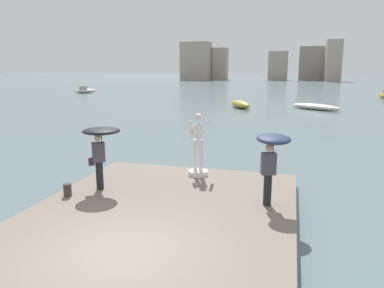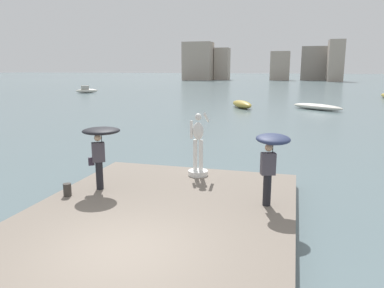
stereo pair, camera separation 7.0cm
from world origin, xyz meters
name	(u,v)px [view 1 (the left image)]	position (x,y,z in m)	size (l,w,h in m)	color
ground_plane	(265,101)	(0.00, 40.00, 0.00)	(400.00, 400.00, 0.00)	slate
pier	(154,225)	(0.00, 1.86, 0.20)	(6.99, 9.71, 0.40)	slate
statue_white_figure	(198,151)	(0.16, 5.79, 1.27)	(0.69, 0.91, 2.22)	white
onlooker_left	(101,139)	(-2.35, 3.57, 1.97)	(1.59, 1.59, 1.94)	black
onlooker_right	(272,151)	(2.77, 3.52, 1.91)	(1.17, 1.18, 2.00)	black
mooring_bollard	(67,190)	(-3.01, 2.68, 0.59)	(0.23, 0.23, 0.38)	#38332D
boat_mid	(316,107)	(5.45, 32.11, 0.29)	(5.15, 4.34, 0.58)	silver
boat_far	(240,104)	(-1.90, 31.79, 0.38)	(3.11, 4.25, 0.75)	#B2993D
boat_leftward	(85,90)	(-29.13, 47.44, 0.43)	(3.36, 2.97, 1.17)	silver
distant_skyline	(278,63)	(-1.68, 113.55, 5.26)	(67.93, 12.74, 11.71)	#A89989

